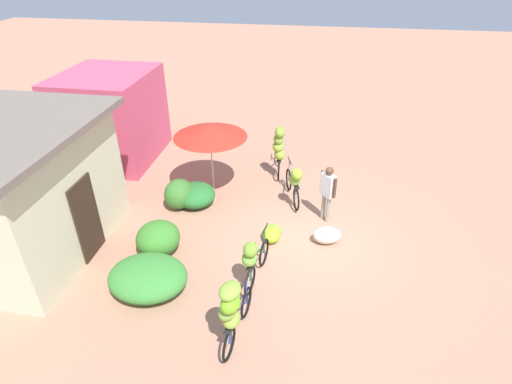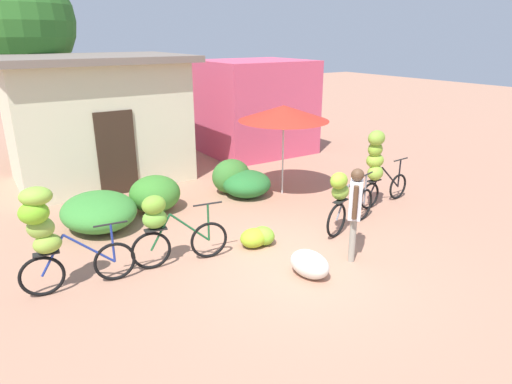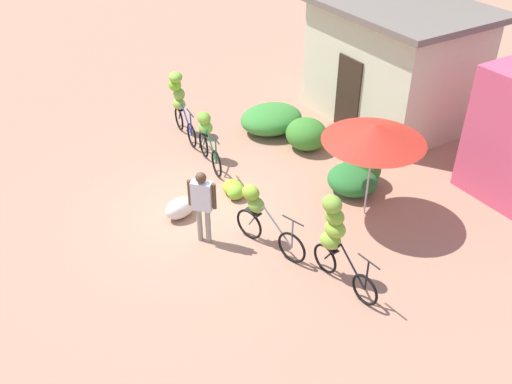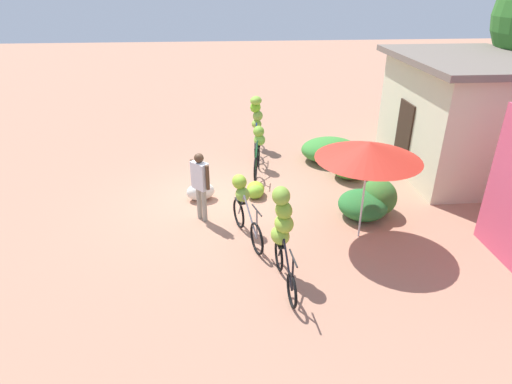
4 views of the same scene
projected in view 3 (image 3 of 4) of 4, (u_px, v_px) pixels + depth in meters
ground_plane at (206, 214)px, 12.28m from camera, size 60.00×60.00×0.00m
building_low at (393, 61)px, 15.28m from camera, size 4.61×3.45×3.17m
hedge_bush_front_left at (271, 119)px, 15.25m from camera, size 1.44×1.72×0.69m
hedge_bush_front_right at (306, 134)px, 14.43m from camera, size 1.10×1.05×0.79m
hedge_bush_mid at (362, 167)px, 13.08m from camera, size 0.95×0.81×0.83m
hedge_bush_by_door at (352, 180)px, 12.83m from camera, size 1.15×1.13×0.61m
market_umbrella at (375, 133)px, 11.20m from camera, size 2.10×2.10×2.13m
bicycle_leftmost at (179, 98)px, 14.77m from camera, size 1.66×0.51×1.69m
bicycle_near_pile at (207, 134)px, 13.70m from camera, size 1.63×0.43×1.26m
bicycle_center_loaded at (260, 213)px, 11.06m from camera, size 1.71×0.60×1.27m
bicycle_by_shop at (335, 233)px, 10.09m from camera, size 1.63×0.47×1.75m
banana_pile_on_ground at (234, 189)px, 12.76m from camera, size 0.72×0.53×0.34m
produce_sack at (180, 208)px, 12.08m from camera, size 0.58×0.78×0.44m
person_vendor at (202, 200)px, 10.98m from camera, size 0.45×0.42×1.62m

